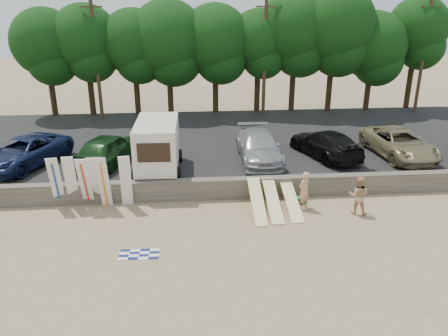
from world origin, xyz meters
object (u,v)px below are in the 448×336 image
Objects in this scene: car_1 at (109,148)px; car_4 at (399,143)px; beachgoer_a at (304,190)px; car_3 at (325,143)px; car_0 at (24,152)px; cooler at (300,200)px; car_2 at (259,147)px; box_trailer at (157,144)px; beachgoer_b at (358,195)px.

car_1 reaches higher than car_4.
car_4 is (15.99, -0.25, -0.07)m from car_1.
car_3 is at bearing -150.75° from beachgoer_a.
car_0 is 14.33× the size of cooler.
car_2 is 1.03× the size of car_3.
beachgoer_a is at bearing -73.72° from car_2.
car_0 is 1.07× the size of car_3.
box_trailer is 5.56m from car_2.
car_4 reaches higher than beachgoer_a.
car_1 is at bearing 179.24° from car_2.
box_trailer is 10.00m from beachgoer_b.
car_2 is at bearing 23.70° from car_0.
car_0 reaches higher than beachgoer_a.
car_2 is at bearing 174.79° from car_4.
car_1 is 0.89× the size of car_4.
car_1 is 2.71× the size of beachgoer_a.
beachgoer_a is (-6.60, -4.67, -0.56)m from car_4.
car_0 is 3.04× the size of beachgoer_a.
car_3 reaches higher than beachgoer_a.
car_4 is at bearing 156.54° from car_3.
beachgoer_b is (-4.34, -5.36, -0.57)m from car_4.
beachgoer_b is (3.57, -5.40, -0.57)m from car_2.
car_4 reaches higher than car_3.
car_0 is (-7.05, 1.35, -0.69)m from box_trailer.
car_1 is 10.62m from beachgoer_a.
car_2 is at bearing -108.88° from beachgoer_a.
car_1 reaches higher than beachgoer_b.
beachgoer_a is (-2.48, -5.02, -0.54)m from car_3.
beachgoer_a is (6.71, -3.55, -1.26)m from box_trailer.
beachgoer_b is at bearing 5.32° from car_0.
car_2 is at bearing -36.13° from beachgoer_b.
beachgoer_a is at bearing 45.22° from car_3.
car_3 is 2.88× the size of beachgoer_b.
beachgoer_b is at bearing -24.17° from box_trailer.
car_2 is 4.55m from cooler.
car_3 is 5.26m from cooler.
car_1 is 12.94m from beachgoer_b.
car_0 is 20.36m from car_4.
car_3 is (3.79, 0.31, -0.02)m from car_2.
beachgoer_a is (9.39, -4.91, -0.63)m from car_1.
cooler is (9.40, -4.36, -1.37)m from car_1.
car_0 is 3.08× the size of beachgoer_b.
car_4 is (13.30, 1.11, -0.70)m from box_trailer.
car_0 is at bearing 179.79° from car_2.
car_1 is at bearing 174.24° from car_4.
car_4 is 3.08× the size of beachgoer_b.
car_0 reaches higher than car_3.
box_trailer reaches higher than car_0.
car_4 is (4.12, -0.36, 0.02)m from car_3.
box_trailer reaches higher than car_1.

